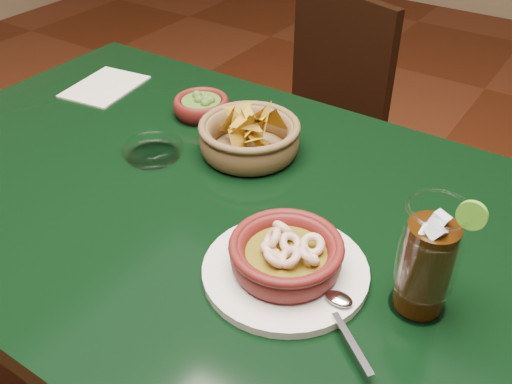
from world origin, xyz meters
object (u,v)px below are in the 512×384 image
Objects in this scene: dining_table at (198,232)px; chip_basket at (249,137)px; shrimp_plate at (286,259)px; cola_drink at (427,260)px; dining_chair at (307,131)px.

chip_basket is at bearing 84.20° from dining_table.
shrimp_plate is (0.24, -0.09, 0.13)m from dining_table.
cola_drink reaches higher than shrimp_plate.
dining_table is 5.49× the size of chip_basket.
dining_chair is 0.66m from chip_basket.
cola_drink is at bearing -25.24° from chip_basket.
cola_drink is at bearing 15.26° from shrimp_plate.
dining_table is at bearing -76.74° from dining_chair.
dining_chair is 2.89× the size of shrimp_plate.
dining_table is at bearing 173.91° from cola_drink.
shrimp_plate is 1.59× the size of cola_drink.
cola_drink reaches higher than dining_chair.
chip_basket is (0.18, -0.56, 0.31)m from dining_chair.
cola_drink is (0.40, -0.19, 0.05)m from chip_basket.
cola_drink is (0.18, 0.05, 0.05)m from shrimp_plate.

